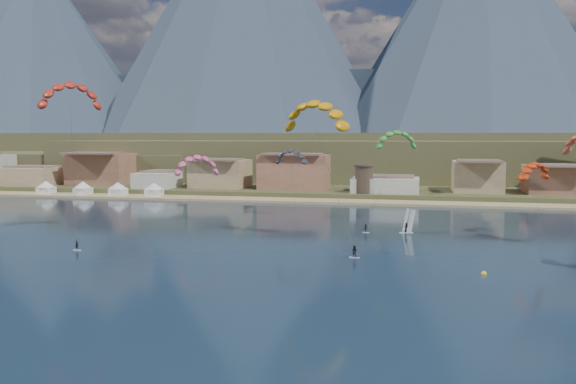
{
  "coord_description": "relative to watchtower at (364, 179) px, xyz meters",
  "views": [
    {
      "loc": [
        20.72,
        -62.96,
        19.33
      ],
      "look_at": [
        0.0,
        32.0,
        10.0
      ],
      "focal_mm": 37.38,
      "sensor_mm": 36.0,
      "label": 1
    }
  ],
  "objects": [
    {
      "name": "beach_tents",
      "position": [
        -81.25,
        -8.0,
        -2.66
      ],
      "size": [
        43.4,
        6.4,
        5.0
      ],
      "color": "white",
      "rests_on": "ground"
    },
    {
      "name": "mountain_ridge",
      "position": [
        -19.6,
        709.65,
        143.94
      ],
      "size": [
        2060.0,
        480.0,
        400.0
      ],
      "color": "#303D51",
      "rests_on": "ground"
    },
    {
      "name": "windsurfer",
      "position": [
        13.82,
        -58.07,
        -4.86
      ],
      "size": [
        2.69,
        2.91,
        4.77
      ],
      "color": "silver",
      "rests_on": "ground"
    },
    {
      "name": "buoy",
      "position": [
        24.88,
        -91.61,
        -6.24
      ],
      "size": [
        0.77,
        0.77,
        0.77
      ],
      "color": "yellow",
      "rests_on": "ground"
    },
    {
      "name": "watchtower",
      "position": [
        0.0,
        0.0,
        0.0
      ],
      "size": [
        5.82,
        5.82,
        8.6
      ],
      "color": "#47382D",
      "rests_on": "ground"
    },
    {
      "name": "land",
      "position": [
        -5.0,
        446.0,
        -6.37
      ],
      "size": [
        2200.0,
        900.0,
        4.0
      ],
      "color": "#4E4A2A",
      "rests_on": "ground"
    },
    {
      "name": "foothills",
      "position": [
        17.39,
        118.47,
        2.71
      ],
      "size": [
        940.0,
        210.0,
        18.0
      ],
      "color": "brown",
      "rests_on": "ground"
    },
    {
      "name": "kitesurfer_red",
      "position": [
        -47.91,
        -75.66,
        20.95
      ],
      "size": [
        14.9,
        18.1,
        31.34
      ],
      "color": "silver",
      "rests_on": "ground"
    },
    {
      "name": "kitesurfer_green",
      "position": [
        10.91,
        -46.15,
        12.33
      ],
      "size": [
        10.86,
        16.65,
        22.82
      ],
      "color": "silver",
      "rests_on": "ground"
    },
    {
      "name": "distant_kite_dark",
      "position": [
        -13.27,
        -40.37,
        8.38
      ],
      "size": [
        8.41,
        6.11,
        17.56
      ],
      "color": "#262626",
      "rests_on": "ground"
    },
    {
      "name": "beach",
      "position": [
        -5.0,
        -8.0,
        -6.12
      ],
      "size": [
        2200.0,
        12.0,
        0.9
      ],
      "color": "tan",
      "rests_on": "ground"
    },
    {
      "name": "distant_kite_pink",
      "position": [
        -31.44,
        -53.9,
        7.06
      ],
      "size": [
        10.73,
        8.89,
        16.93
      ],
      "color": "#262626",
      "rests_on": "ground"
    },
    {
      "name": "ground",
      "position": [
        -5.0,
        -114.0,
        -6.37
      ],
      "size": [
        2400.0,
        2400.0,
        0.0
      ],
      "primitive_type": "plane",
      "color": "black",
      "rests_on": "ground"
    },
    {
      "name": "distant_kite_red",
      "position": [
        37.05,
        -56.8,
        6.62
      ],
      "size": [
        7.7,
        7.7,
        15.88
      ],
      "color": "#262626",
      "rests_on": "ground"
    },
    {
      "name": "kitesurfer_yellow",
      "position": [
        -2.29,
        -70.87,
        17.05
      ],
      "size": [
        16.12,
        17.83,
        28.2
      ],
      "color": "silver",
      "rests_on": "ground"
    },
    {
      "name": "town",
      "position": [
        -45.0,
        8.0,
        1.63
      ],
      "size": [
        400.0,
        24.0,
        12.0
      ],
      "color": "beige",
      "rests_on": "ground"
    }
  ]
}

